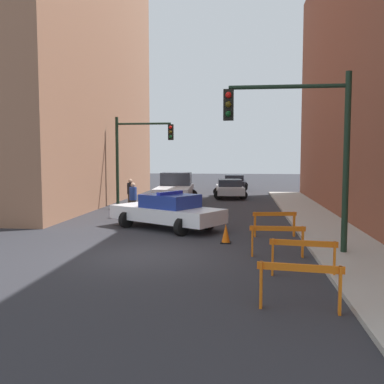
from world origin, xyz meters
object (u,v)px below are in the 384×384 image
at_px(barrier_corner, 275,220).
at_px(traffic_cone, 226,234).
at_px(traffic_light_far, 135,148).
at_px(police_car, 168,211).
at_px(traffic_light_near, 305,135).
at_px(barrier_mid, 303,252).
at_px(pedestrian_corner, 130,193).
at_px(barrier_front, 300,279).
at_px(parked_car_near, 230,188).
at_px(pedestrian_crossing, 133,199).
at_px(barrier_back, 277,236).
at_px(white_truck, 175,189).
at_px(parked_car_mid, 235,182).

distance_m(barrier_corner, traffic_cone, 2.22).
distance_m(traffic_light_far, police_car, 8.74).
distance_m(traffic_light_near, barrier_mid, 3.80).
distance_m(pedestrian_corner, barrier_front, 16.76).
distance_m(traffic_light_far, barrier_mid, 16.31).
height_order(parked_car_near, barrier_mid, parked_car_near).
bearing_deg(pedestrian_crossing, barrier_back, -82.55).
bearing_deg(traffic_light_far, police_car, -67.02).
bearing_deg(pedestrian_corner, barrier_back, -87.79).
distance_m(white_truck, parked_car_mid, 12.10).
xyz_separation_m(traffic_light_far, police_car, (3.25, -7.67, -2.67)).
relative_size(police_car, parked_car_near, 1.12).
xyz_separation_m(police_car, parked_car_mid, (2.31, 20.58, -0.05)).
height_order(traffic_light_far, barrier_front, traffic_light_far).
distance_m(police_car, barrier_mid, 7.83).
bearing_deg(barrier_corner, barrier_back, -92.71).
distance_m(barrier_mid, traffic_cone, 4.35).
height_order(traffic_light_near, parked_car_near, traffic_light_near).
relative_size(traffic_light_near, barrier_mid, 3.26).
bearing_deg(traffic_light_far, barrier_corner, -50.17).
height_order(barrier_front, barrier_mid, same).
distance_m(pedestrian_corner, traffic_cone, 10.57).
bearing_deg(white_truck, barrier_front, -76.88).
height_order(police_car, parked_car_near, police_car).
bearing_deg(parked_car_mid, white_truck, -105.29).
height_order(white_truck, barrier_front, white_truck).
relative_size(white_truck, barrier_corner, 3.47).
distance_m(parked_car_near, traffic_cone, 15.87).
bearing_deg(barrier_front, traffic_light_far, 114.01).
distance_m(traffic_light_near, traffic_cone, 4.22).
relative_size(parked_car_near, traffic_cone, 6.76).
height_order(barrier_mid, traffic_cone, barrier_mid).
bearing_deg(traffic_light_far, parked_car_near, 46.36).
distance_m(parked_car_near, barrier_mid, 19.85).
relative_size(traffic_light_near, white_truck, 0.94).
xyz_separation_m(traffic_light_near, police_car, (-4.78, 4.03, -2.81)).
bearing_deg(barrier_front, police_car, 114.89).
bearing_deg(parked_car_mid, barrier_front, -85.37).
height_order(parked_car_near, barrier_front, parked_car_near).
distance_m(parked_car_near, barrier_back, 17.75).
relative_size(traffic_light_far, barrier_corner, 3.28).
height_order(white_truck, barrier_mid, white_truck).
distance_m(white_truck, barrier_mid, 16.40).
distance_m(police_car, parked_car_near, 13.43).
distance_m(pedestrian_crossing, barrier_back, 9.77).
height_order(police_car, white_truck, white_truck).
bearing_deg(pedestrian_corner, traffic_light_far, 59.77).
bearing_deg(barrier_back, barrier_front, -89.10).
relative_size(barrier_mid, barrier_back, 1.00).
bearing_deg(pedestrian_crossing, traffic_cone, -83.01).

